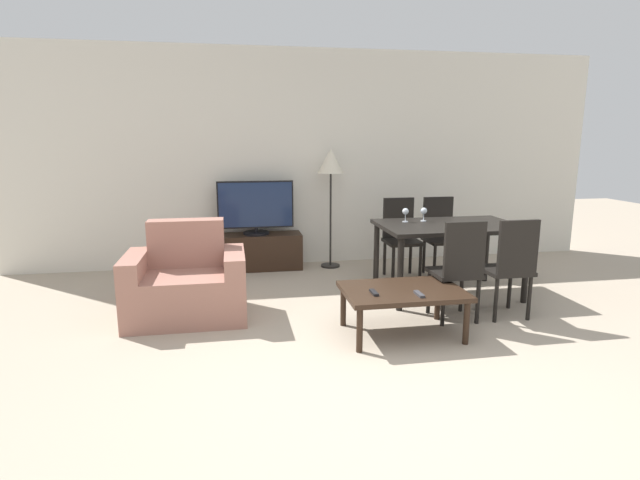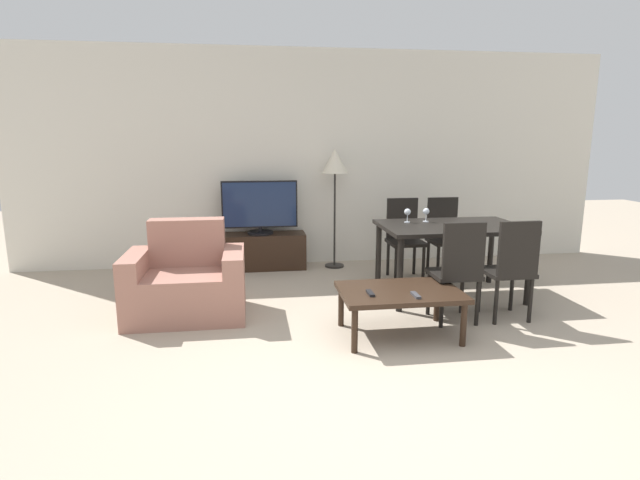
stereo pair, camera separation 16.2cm
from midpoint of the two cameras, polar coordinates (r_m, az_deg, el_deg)
name	(u,v)px [view 2 (the right image)]	position (r m, az deg, el deg)	size (l,w,h in m)	color
ground_plane	(387,387)	(3.47, 9.07, -16.26)	(18.00, 18.00, 0.00)	tan
wall_back	(317,159)	(6.46, 0.35, 9.26)	(7.60, 0.06, 2.70)	silver
armchair	(187,283)	(4.73, -14.05, -4.83)	(1.05, 0.73, 0.87)	#9E6B5B
tv_stand	(261,251)	(6.28, -6.04, -1.27)	(1.11, 0.38, 0.44)	black
tv	(260,208)	(6.18, -6.15, 3.70)	(0.93, 0.32, 0.66)	black
coffee_table	(400,295)	(4.18, 10.21, -6.19)	(0.98, 0.68, 0.40)	black
dining_table	(451,233)	(5.27, 15.60, 0.81)	(1.42, 0.91, 0.75)	black
dining_chair_near	(458,268)	(4.52, 16.46, -3.05)	(0.40, 0.40, 0.92)	black
dining_chair_far	(445,233)	(6.09, 14.80, 0.75)	(0.40, 0.40, 0.92)	black
dining_chair_near_right	(511,266)	(4.75, 21.94, -2.74)	(0.40, 0.40, 0.92)	black
dining_chair_far_left	(404,234)	(5.91, 10.36, 0.63)	(0.40, 0.40, 0.92)	black
floor_lamp	(335,167)	(6.19, 2.48, 8.38)	(0.32, 0.32, 1.48)	black
remote_primary	(370,293)	(4.01, 6.93, -6.04)	(0.04, 0.15, 0.02)	black
remote_secondary	(416,295)	(4.02, 12.02, -6.18)	(0.04, 0.15, 0.02)	#38383D
wine_glass_left	(407,213)	(5.28, 10.84, 3.08)	(0.07, 0.07, 0.15)	silver
wine_glass_center	(426,212)	(5.36, 12.89, 3.11)	(0.07, 0.07, 0.15)	silver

